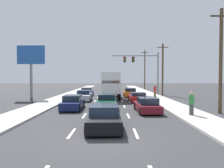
# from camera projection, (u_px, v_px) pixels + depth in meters

# --- Properties ---
(ground_plane) EXTENTS (140.00, 140.00, 0.00)m
(ground_plane) POSITION_uv_depth(u_px,v_px,m) (110.00, 95.00, 35.16)
(ground_plane) COLOR #333335
(sidewalk_right) EXTENTS (2.83, 80.00, 0.14)m
(sidewalk_right) POSITION_uv_depth(u_px,v_px,m) (155.00, 97.00, 30.13)
(sidewalk_right) COLOR #B2AFA8
(sidewalk_right) RESTS_ON ground_plane
(sidewalk_left) EXTENTS (2.83, 80.00, 0.14)m
(sidewalk_left) POSITION_uv_depth(u_px,v_px,m) (64.00, 97.00, 30.18)
(sidewalk_left) COLOR #B2AFA8
(sidewalk_left) RESTS_ON ground_plane
(lane_markings) EXTENTS (3.54, 52.00, 0.01)m
(lane_markings) POSITION_uv_depth(u_px,v_px,m) (110.00, 97.00, 30.89)
(lane_markings) COLOR silver
(lane_markings) RESTS_ON ground_plane
(car_blue) EXTENTS (1.93, 4.64, 1.30)m
(car_blue) POSITION_uv_depth(u_px,v_px,m) (88.00, 92.00, 33.20)
(car_blue) COLOR #1E389E
(car_blue) RESTS_ON ground_plane
(car_silver) EXTENTS (2.02, 4.42, 1.32)m
(car_silver) POSITION_uv_depth(u_px,v_px,m) (85.00, 96.00, 26.38)
(car_silver) COLOR #B7BABF
(car_silver) RESTS_ON ground_plane
(car_navy) EXTENTS (1.89, 4.34, 1.32)m
(car_navy) POSITION_uv_depth(u_px,v_px,m) (74.00, 103.00, 19.17)
(car_navy) COLOR #141E4C
(car_navy) RESTS_ON ground_plane
(box_truck) EXTENTS (2.70, 7.76, 3.61)m
(box_truck) POSITION_uv_depth(u_px,v_px,m) (111.00, 84.00, 28.54)
(box_truck) COLOR white
(box_truck) RESTS_ON ground_plane
(car_green) EXTENTS (1.93, 4.29, 1.35)m
(car_green) POSITION_uv_depth(u_px,v_px,m) (107.00, 102.00, 19.88)
(car_green) COLOR #196B38
(car_green) RESTS_ON ground_plane
(car_black) EXTENTS (2.03, 4.62, 1.35)m
(car_black) POSITION_uv_depth(u_px,v_px,m) (105.00, 117.00, 12.10)
(car_black) COLOR black
(car_black) RESTS_ON ground_plane
(car_orange) EXTENTS (1.94, 4.17, 1.34)m
(car_orange) POSITION_uv_depth(u_px,v_px,m) (131.00, 93.00, 31.54)
(car_orange) COLOR orange
(car_orange) RESTS_ON ground_plane
(car_red) EXTENTS (2.09, 4.17, 1.15)m
(car_red) POSITION_uv_depth(u_px,v_px,m) (138.00, 97.00, 24.89)
(car_red) COLOR red
(car_red) RESTS_ON ground_plane
(car_maroon) EXTENTS (1.94, 4.07, 1.26)m
(car_maroon) POSITION_uv_depth(u_px,v_px,m) (148.00, 105.00, 17.49)
(car_maroon) COLOR maroon
(car_maroon) RESTS_ON ground_plane
(traffic_signal_mast) EXTENTS (8.17, 0.69, 7.29)m
(traffic_signal_mast) POSITION_uv_depth(u_px,v_px,m) (140.00, 63.00, 35.62)
(traffic_signal_mast) COLOR #595B56
(traffic_signal_mast) RESTS_ON ground_plane
(utility_pole_near) EXTENTS (1.80, 0.28, 8.54)m
(utility_pole_near) POSITION_uv_depth(u_px,v_px,m) (222.00, 60.00, 16.72)
(utility_pole_near) COLOR brown
(utility_pole_near) RESTS_ON ground_plane
(utility_pole_mid) EXTENTS (1.80, 0.28, 8.48)m
(utility_pole_mid) POSITION_uv_depth(u_px,v_px,m) (163.00, 69.00, 33.65)
(utility_pole_mid) COLOR brown
(utility_pole_mid) RESTS_ON ground_plane
(utility_pole_far) EXTENTS (1.80, 0.28, 9.87)m
(utility_pole_far) POSITION_uv_depth(u_px,v_px,m) (146.00, 69.00, 52.09)
(utility_pole_far) COLOR brown
(utility_pole_far) RESTS_ON ground_plane
(roadside_billboard) EXTENTS (3.86, 0.36, 7.43)m
(roadside_billboard) POSITION_uv_depth(u_px,v_px,m) (32.00, 61.00, 28.81)
(roadside_billboard) COLOR slate
(roadside_billboard) RESTS_ON ground_plane
(pedestrian_near_corner) EXTENTS (0.38, 0.38, 1.72)m
(pedestrian_near_corner) POSITION_uv_depth(u_px,v_px,m) (192.00, 104.00, 15.42)
(pedestrian_near_corner) COLOR #3F3F42
(pedestrian_near_corner) RESTS_ON sidewalk_right
(pedestrian_mid_block) EXTENTS (0.38, 0.38, 1.77)m
(pedestrian_mid_block) POSITION_uv_depth(u_px,v_px,m) (156.00, 91.00, 29.43)
(pedestrian_mid_block) COLOR brown
(pedestrian_mid_block) RESTS_ON sidewalk_right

